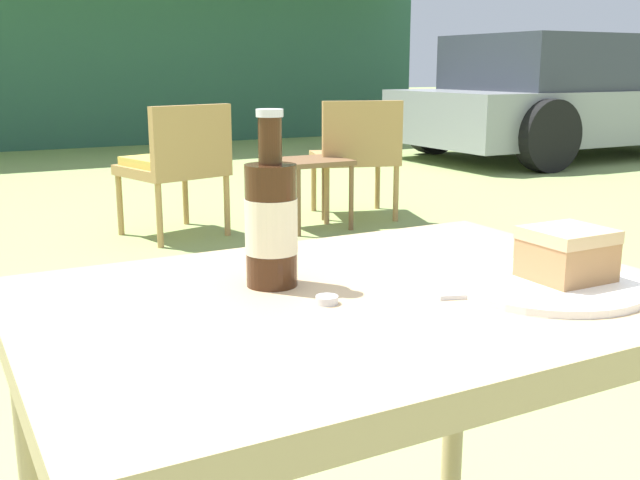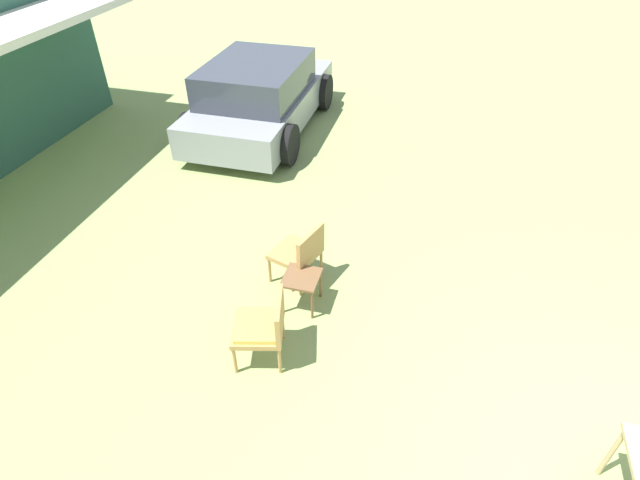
# 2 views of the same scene
# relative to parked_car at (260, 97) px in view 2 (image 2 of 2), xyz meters

# --- Properties ---
(parked_car) EXTENTS (3.88, 2.01, 1.32)m
(parked_car) POSITION_rel_parked_car_xyz_m (0.00, 0.00, 0.00)
(parked_car) COLOR gray
(parked_car) RESTS_ON ground_plane
(wicker_chair_cushioned) EXTENTS (0.63, 0.62, 0.78)m
(wicker_chair_cushioned) POSITION_rel_parked_car_xyz_m (-5.13, -1.94, -0.19)
(wicker_chair_cushioned) COLOR #B2844C
(wicker_chair_cushioned) RESTS_ON ground_plane
(wicker_chair_plain) EXTENTS (0.65, 0.64, 0.78)m
(wicker_chair_plain) POSITION_rel_parked_car_xyz_m (-3.91, -1.96, -0.19)
(wicker_chair_plain) COLOR #B2844C
(wicker_chair_plain) RESTS_ON ground_plane
(garden_side_table) EXTENTS (0.42, 0.40, 0.44)m
(garden_side_table) POSITION_rel_parked_car_xyz_m (-4.31, -2.09, -0.27)
(garden_side_table) COLOR brown
(garden_side_table) RESTS_ON ground_plane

